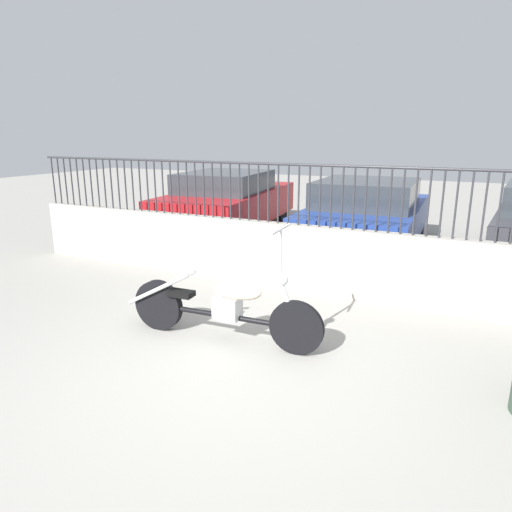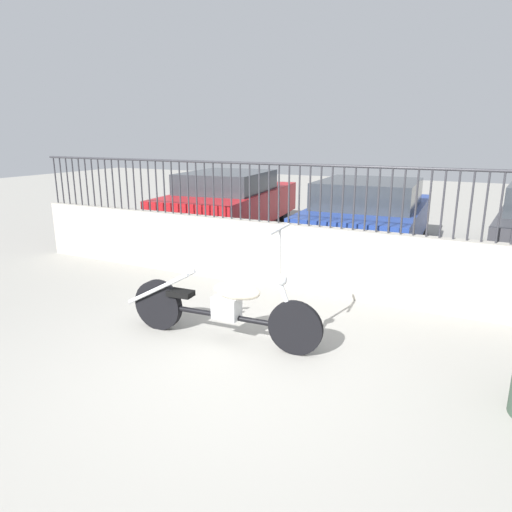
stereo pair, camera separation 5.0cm
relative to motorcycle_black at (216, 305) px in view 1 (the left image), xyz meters
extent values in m
plane|color=gray|center=(0.48, -0.48, -0.39)|extent=(40.00, 40.00, 0.00)
cube|color=#9E998E|center=(0.48, 1.92, 0.08)|extent=(10.14, 0.18, 0.94)
cylinder|color=#2D2D33|center=(-4.52, 1.92, 0.96)|extent=(0.02, 0.02, 0.83)
cylinder|color=#2D2D33|center=(-4.37, 1.92, 0.96)|extent=(0.02, 0.02, 0.83)
cylinder|color=#2D2D33|center=(-4.22, 1.92, 0.96)|extent=(0.02, 0.02, 0.83)
cylinder|color=#2D2D33|center=(-4.06, 1.92, 0.96)|extent=(0.02, 0.02, 0.83)
cylinder|color=#2D2D33|center=(-3.91, 1.92, 0.96)|extent=(0.02, 0.02, 0.83)
cylinder|color=#2D2D33|center=(-3.76, 1.92, 0.96)|extent=(0.02, 0.02, 0.83)
cylinder|color=#2D2D33|center=(-3.61, 1.92, 0.96)|extent=(0.02, 0.02, 0.83)
cylinder|color=#2D2D33|center=(-3.46, 1.92, 0.96)|extent=(0.02, 0.02, 0.83)
cylinder|color=#2D2D33|center=(-3.31, 1.92, 0.96)|extent=(0.02, 0.02, 0.83)
cylinder|color=#2D2D33|center=(-3.16, 1.92, 0.96)|extent=(0.02, 0.02, 0.83)
cylinder|color=#2D2D33|center=(-3.00, 1.92, 0.96)|extent=(0.02, 0.02, 0.83)
cylinder|color=#2D2D33|center=(-2.85, 1.92, 0.96)|extent=(0.02, 0.02, 0.83)
cylinder|color=#2D2D33|center=(-2.70, 1.92, 0.96)|extent=(0.02, 0.02, 0.83)
cylinder|color=#2D2D33|center=(-2.55, 1.92, 0.96)|extent=(0.02, 0.02, 0.83)
cylinder|color=#2D2D33|center=(-2.40, 1.92, 0.96)|extent=(0.02, 0.02, 0.83)
cylinder|color=#2D2D33|center=(-2.25, 1.92, 0.96)|extent=(0.02, 0.02, 0.83)
cylinder|color=#2D2D33|center=(-2.10, 1.92, 0.96)|extent=(0.02, 0.02, 0.83)
cylinder|color=#2D2D33|center=(-1.94, 1.92, 0.96)|extent=(0.02, 0.02, 0.83)
cylinder|color=#2D2D33|center=(-1.79, 1.92, 0.96)|extent=(0.02, 0.02, 0.83)
cylinder|color=#2D2D33|center=(-1.64, 1.92, 0.96)|extent=(0.02, 0.02, 0.83)
cylinder|color=#2D2D33|center=(-1.49, 1.92, 0.96)|extent=(0.02, 0.02, 0.83)
cylinder|color=#2D2D33|center=(-1.34, 1.92, 0.96)|extent=(0.02, 0.02, 0.83)
cylinder|color=#2D2D33|center=(-1.19, 1.92, 0.96)|extent=(0.02, 0.02, 0.83)
cylinder|color=#2D2D33|center=(-1.04, 1.92, 0.96)|extent=(0.02, 0.02, 0.83)
cylinder|color=#2D2D33|center=(-0.88, 1.92, 0.96)|extent=(0.02, 0.02, 0.83)
cylinder|color=#2D2D33|center=(-0.73, 1.92, 0.96)|extent=(0.02, 0.02, 0.83)
cylinder|color=#2D2D33|center=(-0.58, 1.92, 0.96)|extent=(0.02, 0.02, 0.83)
cylinder|color=#2D2D33|center=(-0.43, 1.92, 0.96)|extent=(0.02, 0.02, 0.83)
cylinder|color=#2D2D33|center=(-0.28, 1.92, 0.96)|extent=(0.02, 0.02, 0.83)
cylinder|color=#2D2D33|center=(-0.13, 1.92, 0.96)|extent=(0.02, 0.02, 0.83)
cylinder|color=#2D2D33|center=(0.02, 1.92, 0.96)|extent=(0.02, 0.02, 0.83)
cylinder|color=#2D2D33|center=(0.18, 1.92, 0.96)|extent=(0.02, 0.02, 0.83)
cylinder|color=#2D2D33|center=(0.33, 1.92, 0.96)|extent=(0.02, 0.02, 0.83)
cylinder|color=#2D2D33|center=(0.48, 1.92, 0.96)|extent=(0.02, 0.02, 0.83)
cylinder|color=#2D2D33|center=(0.63, 1.92, 0.96)|extent=(0.02, 0.02, 0.83)
cylinder|color=#2D2D33|center=(0.78, 1.92, 0.96)|extent=(0.02, 0.02, 0.83)
cylinder|color=#2D2D33|center=(0.93, 1.92, 0.96)|extent=(0.02, 0.02, 0.83)
cylinder|color=#2D2D33|center=(1.08, 1.92, 0.96)|extent=(0.02, 0.02, 0.83)
cylinder|color=#2D2D33|center=(1.24, 1.92, 0.96)|extent=(0.02, 0.02, 0.83)
cylinder|color=#2D2D33|center=(1.39, 1.92, 0.96)|extent=(0.02, 0.02, 0.83)
cylinder|color=#2D2D33|center=(1.54, 1.92, 0.96)|extent=(0.02, 0.02, 0.83)
cylinder|color=#2D2D33|center=(1.69, 1.92, 0.96)|extent=(0.02, 0.02, 0.83)
cylinder|color=#2D2D33|center=(1.84, 1.92, 0.96)|extent=(0.02, 0.02, 0.83)
cylinder|color=#2D2D33|center=(1.99, 1.92, 0.96)|extent=(0.02, 0.02, 0.83)
cylinder|color=#2D2D33|center=(2.14, 1.92, 0.96)|extent=(0.02, 0.02, 0.83)
cylinder|color=#2D2D33|center=(2.30, 1.92, 0.96)|extent=(0.02, 0.02, 0.83)
cylinder|color=#2D2D33|center=(2.45, 1.92, 0.96)|extent=(0.02, 0.02, 0.83)
cylinder|color=#2D2D33|center=(2.60, 1.92, 0.96)|extent=(0.02, 0.02, 0.83)
cylinder|color=#2D2D33|center=(0.48, 1.92, 1.36)|extent=(10.14, 0.04, 0.04)
cylinder|color=black|center=(0.89, 0.06, -0.11)|extent=(0.57, 0.09, 0.57)
cylinder|color=black|center=(-0.73, -0.05, -0.11)|extent=(0.58, 0.13, 0.58)
cylinder|color=black|center=(0.08, 0.01, -0.11)|extent=(1.49, 0.15, 0.06)
cube|color=silver|center=(0.13, 0.01, -0.01)|extent=(0.28, 0.18, 0.24)
ellipsoid|color=beige|center=(0.25, 0.02, 0.19)|extent=(0.54, 0.23, 0.18)
cube|color=black|center=(-0.43, -0.03, 0.07)|extent=(0.29, 0.18, 0.06)
cylinder|color=silver|center=(0.80, 0.05, 0.14)|extent=(0.22, 0.06, 0.51)
sphere|color=silver|center=(0.74, 0.05, 0.37)|extent=(0.11, 0.11, 0.11)
cylinder|color=silver|center=(0.71, 0.04, 0.64)|extent=(0.03, 0.03, 0.48)
cylinder|color=silver|center=(0.71, 0.04, 0.88)|extent=(0.06, 0.52, 0.03)
cylinder|color=silver|center=(-0.67, -0.11, 0.11)|extent=(0.81, 0.09, 0.46)
cylinder|color=silver|center=(-0.68, 0.03, 0.11)|extent=(0.81, 0.09, 0.46)
cylinder|color=black|center=(-3.67, 6.29, -0.07)|extent=(0.18, 0.65, 0.64)
cylinder|color=black|center=(-1.98, 6.49, -0.07)|extent=(0.18, 0.65, 0.64)
cylinder|color=black|center=(-3.35, 3.58, -0.07)|extent=(0.18, 0.65, 0.64)
cylinder|color=black|center=(-1.66, 3.78, -0.07)|extent=(0.18, 0.65, 0.64)
cube|color=#AD191E|center=(-2.67, 5.04, 0.20)|extent=(2.31, 4.58, 0.69)
cube|color=#2D3338|center=(-2.64, 4.82, 0.75)|extent=(1.87, 2.29, 0.42)
cylinder|color=black|center=(-0.43, 5.97, -0.07)|extent=(0.13, 0.64, 0.64)
cylinder|color=black|center=(1.35, 6.04, -0.07)|extent=(0.13, 0.64, 0.64)
cylinder|color=black|center=(-0.34, 3.44, -0.07)|extent=(0.13, 0.64, 0.64)
cylinder|color=black|center=(1.44, 3.51, -0.07)|extent=(0.13, 0.64, 0.64)
cube|color=navy|center=(0.50, 4.74, 0.16)|extent=(2.05, 4.15, 0.62)
cube|color=#2D3338|center=(0.51, 4.54, 0.71)|extent=(1.78, 2.02, 0.47)
cylinder|color=black|center=(2.87, 6.08, -0.07)|extent=(0.17, 0.65, 0.64)
cylinder|color=black|center=(2.64, 3.66, -0.07)|extent=(0.17, 0.65, 0.64)
camera|label=1|loc=(2.37, -3.88, 1.75)|focal=32.00mm
camera|label=2|loc=(2.42, -3.86, 1.75)|focal=32.00mm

